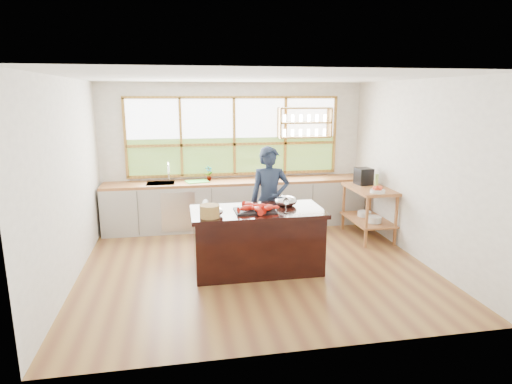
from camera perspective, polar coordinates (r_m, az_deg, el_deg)
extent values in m
plane|color=olive|center=(6.46, -0.16, -9.65)|extent=(5.00, 5.00, 0.00)
cube|color=white|center=(8.27, -2.92, 5.03)|extent=(5.00, 0.02, 2.70)
cube|color=white|center=(3.94, 5.62, -3.75)|extent=(5.00, 0.02, 2.70)
cube|color=white|center=(6.16, -23.74, 1.25)|extent=(0.02, 4.50, 2.70)
cube|color=white|center=(6.96, 20.58, 2.74)|extent=(0.02, 4.50, 2.70)
cube|color=silver|center=(5.97, -0.17, 15.04)|extent=(5.00, 4.50, 0.02)
cube|color=#A67A32|center=(8.20, -2.92, 7.42)|extent=(4.05, 0.06, 1.50)
cube|color=white|center=(8.20, -2.97, 9.86)|extent=(3.98, 0.01, 0.75)
cube|color=#37581A|center=(8.27, -2.91, 4.83)|extent=(3.98, 0.01, 0.70)
cube|color=#A67A32|center=(8.34, 6.55, 11.06)|extent=(1.00, 0.28, 0.03)
cube|color=#A67A32|center=(8.36, 6.50, 9.18)|extent=(1.00, 0.28, 0.03)
cube|color=#A67A32|center=(8.38, 6.45, 7.30)|extent=(1.00, 0.28, 0.03)
cube|color=#A67A32|center=(8.23, 3.12, 9.18)|extent=(0.03, 0.28, 0.55)
cube|color=#A67A32|center=(8.51, 9.76, 9.14)|extent=(0.03, 0.28, 0.55)
cube|color=#A7A59E|center=(8.15, -2.56, -1.72)|extent=(4.90, 0.62, 0.85)
cube|color=silver|center=(7.77, -10.31, -2.60)|extent=(0.60, 0.01, 0.72)
cube|color=#9C5F36|center=(8.05, -2.60, 1.38)|extent=(4.90, 0.62, 0.05)
cube|color=silver|center=(8.00, -12.58, 0.61)|extent=(0.50, 0.42, 0.16)
cube|color=#9C5F36|center=(7.46, 18.15, -3.53)|extent=(0.04, 0.04, 0.90)
cube|color=#9C5F36|center=(8.32, 14.92, -1.66)|extent=(0.04, 0.04, 0.90)
cube|color=#9C5F36|center=(7.24, 14.52, -3.81)|extent=(0.04, 0.04, 0.90)
cube|color=#9C5F36|center=(8.12, 11.60, -1.85)|extent=(0.04, 0.04, 0.90)
cube|color=#9C5F36|center=(7.81, 14.68, -3.58)|extent=(0.62, 1.10, 0.03)
cube|color=#9C5F36|center=(7.68, 14.91, 0.40)|extent=(0.62, 1.10, 0.05)
cylinder|color=silver|center=(7.58, 15.50, -3.59)|extent=(0.24, 0.24, 0.11)
cylinder|color=silver|center=(7.93, 14.25, -2.87)|extent=(0.24, 0.24, 0.09)
cube|color=black|center=(6.13, 0.17, -6.72)|extent=(1.77, 0.82, 0.84)
cube|color=black|center=(5.99, 0.18, -2.66)|extent=(1.85, 0.90, 0.06)
imported|color=#1B263C|center=(6.72, 1.84, -1.13)|extent=(0.65, 0.46, 1.70)
imported|color=slate|center=(8.02, -6.32, 2.50)|extent=(0.18, 0.15, 0.28)
cube|color=green|center=(7.98, -7.85, 1.41)|extent=(0.46, 0.39, 0.01)
cube|color=black|center=(7.89, 14.16, 2.05)|extent=(0.28, 0.30, 0.30)
cylinder|color=#96B150|center=(7.55, 15.75, 1.36)|extent=(0.08, 0.08, 0.26)
cylinder|color=silver|center=(7.30, 15.90, 0.10)|extent=(0.24, 0.24, 0.05)
sphere|color=red|center=(7.31, 16.28, 0.50)|extent=(0.07, 0.07, 0.07)
sphere|color=red|center=(7.33, 15.87, 0.57)|extent=(0.07, 0.07, 0.07)
sphere|color=red|center=(7.29, 15.54, 0.52)|extent=(0.07, 0.07, 0.07)
sphere|color=red|center=(7.24, 15.74, 0.43)|extent=(0.07, 0.07, 0.07)
sphere|color=red|center=(7.25, 16.20, 0.41)|extent=(0.07, 0.07, 0.07)
cube|color=black|center=(5.92, -0.17, -2.47)|extent=(0.55, 0.41, 0.02)
ellipsoid|color=red|center=(5.84, -1.25, -2.19)|extent=(0.23, 0.15, 0.08)
ellipsoid|color=red|center=(5.94, 0.55, -1.93)|extent=(0.23, 0.14, 0.08)
ellipsoid|color=red|center=(5.84, 1.74, -2.18)|extent=(0.21, 0.21, 0.08)
ellipsoid|color=red|center=(6.01, -0.84, -1.75)|extent=(0.18, 0.23, 0.08)
ellipsoid|color=red|center=(5.77, 0.27, -2.35)|extent=(0.11, 0.22, 0.08)
ellipsoid|color=silver|center=(5.71, -5.72, -2.60)|extent=(0.27, 0.27, 0.13)
ellipsoid|color=silver|center=(6.21, 4.00, -1.20)|extent=(0.32, 0.32, 0.15)
cylinder|color=white|center=(5.83, 3.98, -2.79)|extent=(0.06, 0.06, 0.01)
cylinder|color=white|center=(5.81, 3.99, -2.16)|extent=(0.01, 0.01, 0.13)
ellipsoid|color=white|center=(5.79, 4.00, -1.20)|extent=(0.08, 0.08, 0.10)
cylinder|color=#BD8B49|center=(5.62, -6.20, -2.57)|extent=(0.26, 0.26, 0.17)
cylinder|color=silver|center=(6.16, -6.85, -1.66)|extent=(0.12, 0.31, 0.08)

